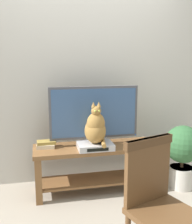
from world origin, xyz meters
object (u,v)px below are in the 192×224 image
Objects in this scene: tv at (94,114)px; wooden_chair at (157,199)px; cat at (96,128)px; potted_plant at (183,151)px; tv_stand at (95,160)px; media_box at (95,146)px; book_stack at (46,144)px.

tv reaches higher than wooden_chair.
cat reaches higher than potted_plant.
tv_stand is at bearing -90.03° from tv.
wooden_chair is 1.44m from potted_plant.
tv is 0.35m from media_box.
cat is 0.58m from book_stack.
wooden_chair is (0.16, -1.33, -0.32)m from tv.
tv_stand is 0.52m from tv.
cat reaches higher than book_stack.
potted_plant is at bearing 53.53° from wooden_chair.
potted_plant is at bearing -6.53° from book_stack.
cat is 2.14× the size of book_stack.
tv is 1.34× the size of potted_plant.
media_box is at bearing 98.43° from wooden_chair.
wooden_chair is at bearing -62.42° from book_stack.
cat is (-0.02, -0.16, -0.11)m from tv.
tv is 1.38m from wooden_chair.
cat is at bearing -16.83° from book_stack.
media_box is 0.83× the size of cat.
wooden_chair is at bearing -83.30° from tv.
potted_plant is (1.01, -0.18, -0.44)m from tv.
tv is at bearing 89.97° from tv_stand.
tv is at bearing 0.56° from book_stack.
cat is at bearing -96.25° from tv.
media_box is at bearing -100.97° from tv_stand.
tv reaches higher than tv_stand.
cat is 1.08m from potted_plant.
wooden_chair reaches higher than tv_stand.
potted_plant reaches higher than tv_stand.
tv is 0.20m from cat.
tv is at bearing 96.70° from wooden_chair.
media_box reaches higher than tv_stand.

